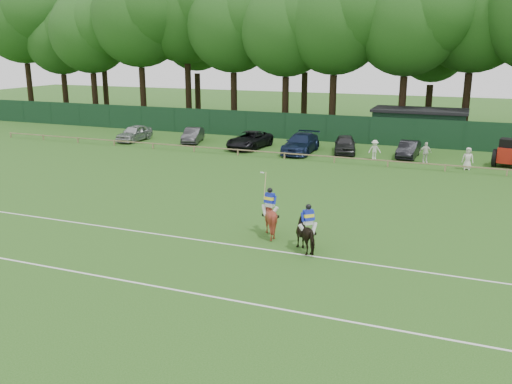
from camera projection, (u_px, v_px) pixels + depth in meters
The scene contains 20 objects.
ground at pixel (223, 235), 25.38m from camera, with size 160.00×160.00×0.00m, color #1E4C14.
horse_dark at pixel (308, 234), 23.29m from camera, with size 0.82×1.79×1.51m, color black.
horse_chestnut at pixel (270, 217), 25.23m from camera, with size 1.41×1.58×1.74m, color maroon.
sedan_silver at pixel (134, 133), 50.50m from camera, with size 1.73×4.30×1.47m, color #ACB0B2.
sedan_grey at pixel (193, 135), 49.67m from camera, with size 1.42×4.07×1.34m, color #29292B.
suv_black at pixel (250, 140), 46.84m from camera, with size 2.40×5.20×1.45m, color black.
sedan_navy at pixel (301, 143), 44.80m from camera, with size 2.21×5.43×1.57m, color #121E3B.
hatch_grey at pixel (345, 144), 44.85m from camera, with size 1.71×4.26×1.45m, color #28282A.
estate_black at pixel (408, 149), 42.96m from camera, with size 1.39×3.98×1.31m, color black.
spectator_left at pixel (375, 150), 42.28m from camera, with size 0.98×0.56×1.52m, color silver.
spectator_mid at pixel (425, 152), 41.01m from camera, with size 0.93×0.39×1.58m, color white.
spectator_right at pixel (468, 159), 38.68m from camera, with size 0.78×0.51×1.61m, color silver.
rider_dark at pixel (308, 219), 23.09m from camera, with size 0.77×0.75×1.41m.
rider_chestnut at pixel (270, 201), 25.03m from camera, with size 0.93×0.68×2.05m.
pitch_lines at pixel (187, 262), 22.24m from camera, with size 60.00×5.10×0.01m.
pitch_rail at pixel (322, 156), 41.44m from camera, with size 62.10×0.10×0.50m.
perimeter_fence at pixel (347, 129), 49.31m from camera, with size 92.08×0.08×2.50m.
utility_shed at pixel (419, 125), 49.81m from camera, with size 8.40×4.40×3.04m.
tree_row at pixel (382, 132), 56.11m from camera, with size 96.00×12.00×21.00m, color #26561C, non-canonical shape.
tractor at pixel (507, 153), 39.69m from camera, with size 2.06×2.73×2.09m.
Camera 1 is at (10.25, -21.73, 8.57)m, focal length 38.00 mm.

